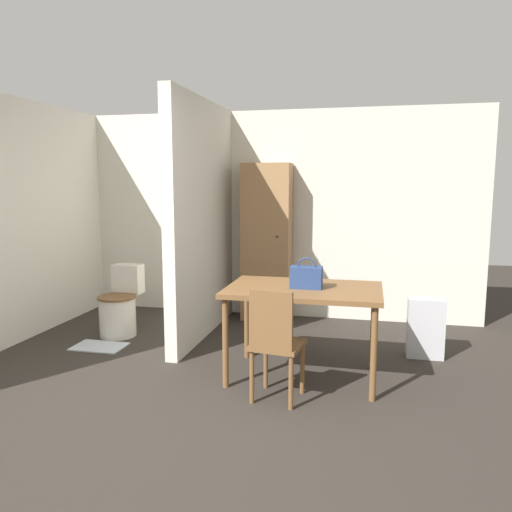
{
  "coord_description": "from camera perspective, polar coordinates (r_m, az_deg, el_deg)",
  "views": [
    {
      "loc": [
        1.35,
        -2.71,
        1.64
      ],
      "look_at": [
        0.34,
        1.67,
        0.98
      ],
      "focal_mm": 35.0,
      "sensor_mm": 36.0,
      "label": 1
    }
  ],
  "objects": [
    {
      "name": "wooden_cabinet",
      "position": [
        5.97,
        1.25,
        1.56
      ],
      "size": [
        0.57,
        0.37,
        1.87
      ],
      "color": "#997047",
      "rests_on": "ground_plane"
    },
    {
      "name": "ground_plane",
      "position": [
        3.44,
        -12.61,
        -20.3
      ],
      "size": [
        16.0,
        16.0,
        0.0
      ],
      "primitive_type": "plane",
      "color": "#2D2823"
    },
    {
      "name": "partition_wall",
      "position": [
        5.36,
        -6.12,
        4.13
      ],
      "size": [
        0.12,
        1.88,
        2.5
      ],
      "color": "beige",
      "rests_on": "ground_plane"
    },
    {
      "name": "wall_back",
      "position": [
        6.21,
        0.42,
        4.75
      ],
      "size": [
        5.32,
        0.12,
        2.5
      ],
      "color": "beige",
      "rests_on": "ground_plane"
    },
    {
      "name": "space_heater",
      "position": [
        5.02,
        18.81,
        -7.78
      ],
      "size": [
        0.33,
        0.19,
        0.57
      ],
      "color": "#BCBCC1",
      "rests_on": "ground_plane"
    },
    {
      "name": "toilet",
      "position": [
        5.64,
        -15.29,
        -5.69
      ],
      "size": [
        0.41,
        0.56,
        0.74
      ],
      "color": "silver",
      "rests_on": "ground_plane"
    },
    {
      "name": "bath_mat",
      "position": [
        5.35,
        -17.48,
        -9.84
      ],
      "size": [
        0.51,
        0.34,
        0.01
      ],
      "color": "#B2BCC6",
      "rests_on": "ground_plane"
    },
    {
      "name": "dining_table",
      "position": [
        4.19,
        5.47,
        -4.64
      ],
      "size": [
        1.28,
        0.83,
        0.78
      ],
      "color": "brown",
      "rests_on": "ground_plane"
    },
    {
      "name": "wall_left",
      "position": [
        5.64,
        -26.36,
        3.52
      ],
      "size": [
        0.12,
        4.28,
        2.5
      ],
      "color": "beige",
      "rests_on": "ground_plane"
    },
    {
      "name": "wooden_chair",
      "position": [
        3.76,
        2.21,
        -9.69
      ],
      "size": [
        0.41,
        0.41,
        0.88
      ],
      "rotation": [
        0.0,
        0.0,
        -0.14
      ],
      "color": "brown",
      "rests_on": "ground_plane"
    },
    {
      "name": "handbag",
      "position": [
        4.14,
        5.77,
        -2.39
      ],
      "size": [
        0.26,
        0.14,
        0.26
      ],
      "color": "navy",
      "rests_on": "dining_table"
    }
  ]
}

